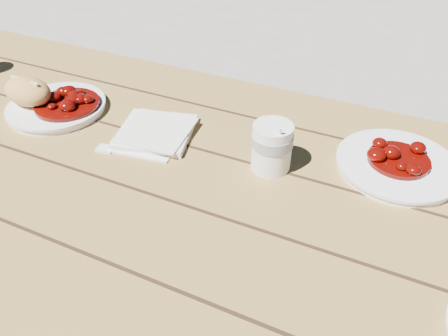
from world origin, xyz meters
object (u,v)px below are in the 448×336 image
at_px(picnic_table, 218,242).
at_px(second_plate, 397,165).
at_px(main_plate, 57,108).
at_px(coffee_cup, 272,147).
at_px(bread_roll, 28,91).

distance_m(picnic_table, second_plate, 0.39).
xyz_separation_m(main_plate, coffee_cup, (0.52, 0.01, 0.04)).
xyz_separation_m(main_plate, bread_roll, (-0.06, -0.02, 0.04)).
bearing_deg(picnic_table, coffee_cup, 49.94).
bearing_deg(main_plate, second_plate, 7.90).
height_order(picnic_table, coffee_cup, coffee_cup).
bearing_deg(bread_roll, main_plate, 19.98).
bearing_deg(coffee_cup, second_plate, 23.39).
distance_m(main_plate, coffee_cup, 0.52).
height_order(main_plate, second_plate, same).
height_order(main_plate, coffee_cup, coffee_cup).
relative_size(bread_roll, coffee_cup, 1.29).
relative_size(bread_roll, second_plate, 0.54).
xyz_separation_m(coffee_cup, second_plate, (0.22, 0.10, -0.04)).
distance_m(picnic_table, coffee_cup, 0.24).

